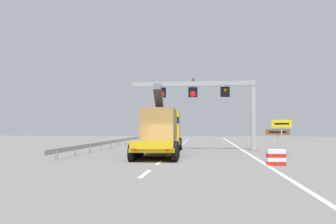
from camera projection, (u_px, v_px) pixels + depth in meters
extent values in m
plane|color=slate|center=(163.00, 161.00, 21.68)|extent=(112.00, 112.00, 0.00)
cube|color=silver|center=(145.00, 174.00, 15.72)|extent=(0.20, 2.60, 0.01)
cube|color=silver|center=(159.00, 162.00, 20.76)|extent=(0.20, 2.60, 0.01)
cube|color=silver|center=(168.00, 155.00, 25.79)|extent=(0.20, 2.60, 0.01)
cube|color=silver|center=(174.00, 151.00, 30.82)|extent=(0.20, 2.60, 0.01)
cube|color=silver|center=(178.00, 147.00, 35.85)|extent=(0.20, 2.60, 0.01)
cube|color=silver|center=(182.00, 145.00, 40.89)|extent=(0.20, 2.60, 0.01)
cube|color=silver|center=(184.00, 143.00, 45.92)|extent=(0.20, 2.60, 0.01)
cube|color=silver|center=(186.00, 141.00, 50.95)|extent=(0.20, 2.60, 0.01)
cube|color=silver|center=(188.00, 140.00, 55.99)|extent=(0.20, 2.60, 0.01)
cube|color=silver|center=(241.00, 149.00, 32.93)|extent=(0.20, 63.00, 0.01)
cube|color=#9EA0A5|center=(253.00, 115.00, 31.35)|extent=(0.40, 0.40, 6.49)
cube|color=slate|center=(254.00, 150.00, 31.22)|extent=(0.90, 0.90, 0.08)
cube|color=#9EA0A5|center=(193.00, 84.00, 32.08)|extent=(11.57, 0.44, 0.44)
cube|color=#4C4C51|center=(193.00, 80.00, 32.10)|extent=(0.28, 0.40, 0.28)
cube|color=black|center=(225.00, 92.00, 31.73)|extent=(0.86, 0.24, 0.94)
cube|color=#9EA0A5|center=(225.00, 86.00, 31.75)|extent=(0.08, 0.08, 0.16)
cone|color=orange|center=(225.00, 91.00, 31.60)|extent=(0.31, 0.31, 0.33)
cube|color=black|center=(193.00, 92.00, 32.05)|extent=(0.86, 0.24, 0.94)
cube|color=#9EA0A5|center=(193.00, 87.00, 32.07)|extent=(0.08, 0.08, 0.16)
cone|color=red|center=(193.00, 94.00, 31.91)|extent=(0.55, 0.02, 0.55)
cube|color=black|center=(161.00, 93.00, 32.37)|extent=(0.86, 0.24, 0.94)
cube|color=#9EA0A5|center=(161.00, 87.00, 32.39)|extent=(0.08, 0.08, 0.16)
cone|color=red|center=(161.00, 94.00, 32.24)|extent=(0.55, 0.02, 0.55)
cube|color=yellow|center=(159.00, 146.00, 25.69)|extent=(3.21, 10.50, 0.24)
cube|color=yellow|center=(151.00, 145.00, 20.44)|extent=(2.66, 0.19, 0.44)
cylinder|color=black|center=(131.00, 153.00, 21.29)|extent=(0.36, 1.11, 1.10)
cylinder|color=black|center=(174.00, 153.00, 21.11)|extent=(0.36, 1.11, 1.10)
cylinder|color=black|center=(134.00, 152.00, 22.34)|extent=(0.36, 1.11, 1.10)
cylinder|color=black|center=(175.00, 152.00, 22.15)|extent=(0.36, 1.11, 1.10)
cylinder|color=black|center=(137.00, 150.00, 23.38)|extent=(0.36, 1.11, 1.10)
cylinder|color=black|center=(176.00, 151.00, 23.20)|extent=(0.36, 1.11, 1.10)
cylinder|color=black|center=(139.00, 149.00, 24.43)|extent=(0.36, 1.11, 1.10)
cylinder|color=black|center=(176.00, 150.00, 24.25)|extent=(0.36, 1.11, 1.10)
cylinder|color=black|center=(141.00, 149.00, 25.48)|extent=(0.36, 1.11, 1.10)
cylinder|color=black|center=(177.00, 149.00, 25.29)|extent=(0.36, 1.11, 1.10)
cube|color=gold|center=(166.00, 128.00, 32.83)|extent=(2.70, 3.30, 3.10)
cube|color=black|center=(166.00, 120.00, 32.86)|extent=(2.73, 3.32, 0.60)
cylinder|color=black|center=(154.00, 143.00, 33.73)|extent=(0.38, 1.11, 1.10)
cylinder|color=black|center=(180.00, 143.00, 33.55)|extent=(0.38, 1.11, 1.10)
cylinder|color=black|center=(152.00, 144.00, 31.73)|extent=(0.38, 1.11, 1.10)
cylinder|color=black|center=(179.00, 144.00, 31.56)|extent=(0.38, 1.11, 1.10)
cube|color=#9E7A47|center=(160.00, 127.00, 26.15)|extent=(2.61, 5.81, 2.70)
cube|color=#2D2D33|center=(159.00, 101.00, 25.38)|extent=(0.68, 2.96, 2.29)
cube|color=red|center=(135.00, 150.00, 20.46)|extent=(0.20, 0.07, 0.12)
cube|color=red|center=(167.00, 150.00, 20.32)|extent=(0.20, 0.07, 0.12)
cylinder|color=#9EA0A5|center=(282.00, 138.00, 24.73)|extent=(0.10, 0.10, 2.69)
cube|color=yellow|center=(282.00, 124.00, 24.72)|extent=(1.45, 0.06, 0.55)
cube|color=black|center=(282.00, 124.00, 24.68)|extent=(1.04, 0.01, 0.12)
cylinder|color=#9EA0A5|center=(278.00, 142.00, 27.18)|extent=(0.10, 0.10, 1.99)
cube|color=brown|center=(278.00, 132.00, 27.16)|extent=(1.89, 0.06, 0.44)
cube|color=black|center=(278.00, 132.00, 27.12)|extent=(1.36, 0.01, 0.12)
cube|color=red|center=(276.00, 163.00, 19.21)|extent=(1.02, 0.55, 0.23)
cube|color=white|center=(276.00, 159.00, 19.22)|extent=(1.02, 0.55, 0.22)
cube|color=red|center=(276.00, 155.00, 19.23)|extent=(1.02, 0.55, 0.23)
cube|color=white|center=(276.00, 151.00, 19.24)|extent=(1.02, 0.55, 0.23)
cube|color=#999EA3|center=(114.00, 141.00, 36.42)|extent=(0.04, 32.12, 0.32)
cube|color=#999EA3|center=(57.00, 156.00, 22.04)|extent=(0.10, 0.10, 0.60)
cube|color=#999EA3|center=(75.00, 152.00, 25.23)|extent=(0.10, 0.10, 0.60)
cube|color=#999EA3|center=(90.00, 149.00, 28.42)|extent=(0.10, 0.10, 0.60)
cube|color=#999EA3|center=(101.00, 147.00, 31.61)|extent=(0.10, 0.10, 0.60)
cube|color=#999EA3|center=(111.00, 145.00, 34.80)|extent=(0.10, 0.10, 0.60)
cube|color=#999EA3|center=(119.00, 143.00, 37.99)|extent=(0.10, 0.10, 0.60)
cube|color=#999EA3|center=(125.00, 142.00, 41.18)|extent=(0.10, 0.10, 0.60)
cube|color=#999EA3|center=(131.00, 141.00, 44.37)|extent=(0.10, 0.10, 0.60)
cube|color=#999EA3|center=(136.00, 140.00, 47.56)|extent=(0.10, 0.10, 0.60)
cube|color=#999EA3|center=(140.00, 139.00, 50.75)|extent=(0.10, 0.10, 0.60)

